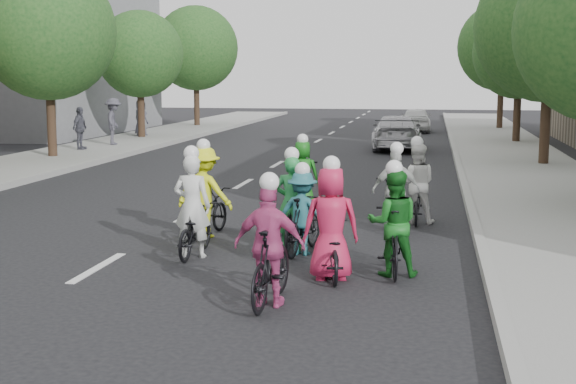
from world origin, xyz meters
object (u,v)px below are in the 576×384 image
(cyclist_8, at_px, (396,200))
(cyclist_7, at_px, (303,218))
(spectator_2, at_px, (141,118))
(cyclist_4, at_px, (331,236))
(cyclist_1, at_px, (393,232))
(cyclist_0, at_px, (194,221))
(spectator_1, at_px, (80,128))
(cyclist_2, at_px, (205,201))
(cyclist_9, at_px, (303,180))
(cyclist_6, at_px, (416,192))
(spectator_0, at_px, (114,121))
(cyclist_3, at_px, (270,257))
(follow_car_lead, at_px, (397,133))
(follow_car_trail, at_px, (416,119))
(cyclist_5, at_px, (292,214))

(cyclist_8, bearing_deg, cyclist_7, 46.75)
(cyclist_7, xyz_separation_m, spectator_2, (-11.58, 23.25, 0.38))
(cyclist_4, xyz_separation_m, cyclist_7, (-0.68, 1.57, -0.04))
(cyclist_1, bearing_deg, cyclist_0, -17.65)
(cyclist_0, bearing_deg, spectator_1, -58.80)
(cyclist_4, bearing_deg, cyclist_2, -55.90)
(cyclist_1, distance_m, cyclist_9, 6.41)
(cyclist_4, distance_m, cyclist_6, 4.99)
(spectator_0, bearing_deg, cyclist_9, -158.52)
(cyclist_3, bearing_deg, spectator_1, -54.51)
(cyclist_1, relative_size, cyclist_6, 1.00)
(spectator_2, bearing_deg, spectator_1, -161.61)
(cyclist_4, distance_m, spectator_2, 27.69)
(cyclist_0, bearing_deg, follow_car_lead, -96.03)
(cyclist_2, height_order, cyclist_7, cyclist_2)
(cyclist_8, bearing_deg, follow_car_lead, -99.16)
(cyclist_6, distance_m, cyclist_7, 3.76)
(cyclist_3, bearing_deg, cyclist_7, -84.17)
(cyclist_7, xyz_separation_m, follow_car_trail, (1.28, 30.22, 0.05))
(follow_car_lead, relative_size, spectator_1, 2.91)
(cyclist_5, xyz_separation_m, spectator_0, (-10.62, 17.84, 0.49))
(cyclist_1, relative_size, cyclist_7, 1.04)
(cyclist_2, distance_m, spectator_1, 17.48)
(cyclist_9, distance_m, spectator_2, 21.39)
(cyclist_3, relative_size, cyclist_6, 1.00)
(cyclist_0, height_order, cyclist_3, cyclist_0)
(cyclist_8, bearing_deg, spectator_0, -63.74)
(cyclist_1, xyz_separation_m, follow_car_lead, (-0.88, 20.80, 0.03))
(cyclist_5, xyz_separation_m, cyclist_7, (0.25, -0.37, -0.01))
(cyclist_1, relative_size, cyclist_2, 0.96)
(spectator_0, bearing_deg, spectator_2, -7.49)
(cyclist_4, xyz_separation_m, cyclist_8, (0.78, 3.96, -0.05))
(cyclist_0, xyz_separation_m, follow_car_trail, (3.06, 30.71, 0.06))
(cyclist_5, height_order, cyclist_7, cyclist_5)
(cyclist_6, bearing_deg, spectator_2, -57.52)
(cyclist_2, height_order, follow_car_trail, cyclist_2)
(cyclist_3, height_order, cyclist_6, cyclist_6)
(cyclist_5, bearing_deg, cyclist_9, -83.10)
(cyclist_9, relative_size, spectator_2, 1.09)
(cyclist_8, bearing_deg, spectator_2, -69.67)
(cyclist_1, height_order, cyclist_9, cyclist_1)
(cyclist_0, xyz_separation_m, follow_car_lead, (2.49, 20.12, 0.10))
(cyclist_5, distance_m, cyclist_9, 4.46)
(cyclist_2, height_order, spectator_1, cyclist_2)
(cyclist_2, height_order, cyclist_4, cyclist_2)
(cyclist_9, relative_size, follow_car_trail, 0.48)
(spectator_0, xyz_separation_m, spectator_2, (-0.71, 5.05, -0.12))
(cyclist_1, bearing_deg, cyclist_4, 18.11)
(cyclist_7, distance_m, spectator_0, 21.21)
(follow_car_lead, bearing_deg, follow_car_trail, -95.53)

